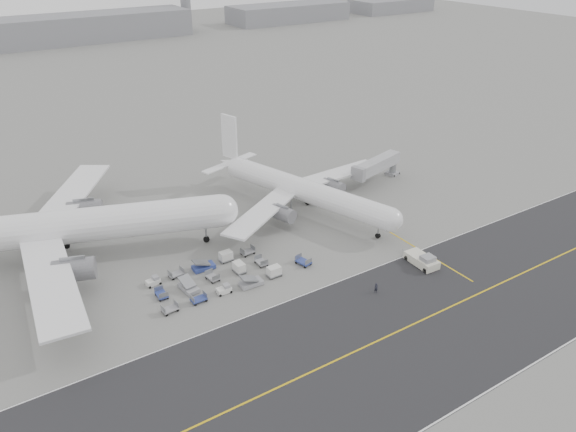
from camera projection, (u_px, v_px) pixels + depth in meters
ground at (282, 294)px, 94.68m from camera, size 700.00×700.00×0.00m
taxiway at (375, 342)px, 83.68m from camera, size 220.00×59.00×0.03m
horizon_buildings at (72, 42)px, 303.28m from camera, size 520.00×28.00×28.00m
control_tower at (185, 1)px, 333.42m from camera, size 7.00×7.00×31.25m
airliner_a at (61, 228)px, 102.00m from camera, size 62.97×61.82×22.62m
airliner_b at (301, 189)px, 120.88m from camera, size 47.23×48.20×17.13m
pushback_tug at (422, 260)px, 102.47m from camera, size 3.41×8.60×2.45m
jet_bridge at (377, 166)px, 133.83m from camera, size 17.16×7.41×6.42m
gse_cluster at (214, 280)px, 98.31m from camera, size 27.40×17.44×2.00m
stray_dolly at (303, 264)px, 103.03m from camera, size 2.33×3.14×1.74m
ground_crew_a at (376, 288)px, 94.63m from camera, size 0.77×0.61×1.85m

